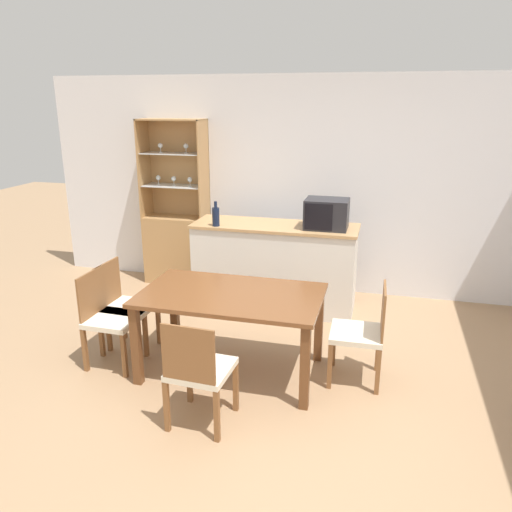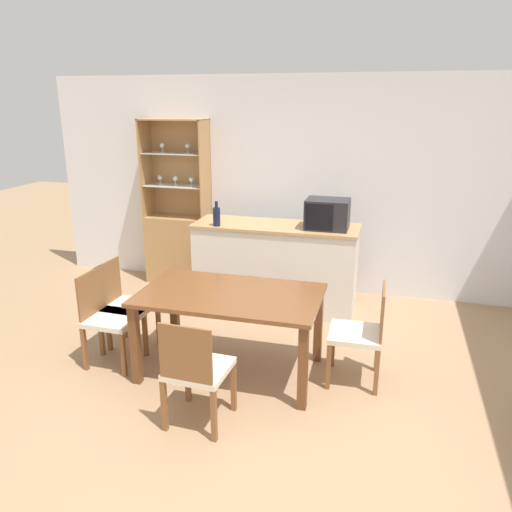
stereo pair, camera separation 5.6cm
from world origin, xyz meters
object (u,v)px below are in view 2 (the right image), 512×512
dining_table (230,304)px  dining_chair_side_left_near (109,317)px  dining_chair_side_left_far (125,306)px  display_cabinet (179,237)px  dining_chair_head_near (196,370)px  wine_bottle (217,216)px  microwave (327,214)px  dining_chair_side_right_far (361,333)px

dining_table → dining_chair_side_left_near: 1.10m
dining_chair_side_left_far → display_cabinet: bearing=-169.4°
display_cabinet → dining_chair_side_left_near: (0.27, -2.14, -0.16)m
display_cabinet → dining_table: display_cabinet is taller
dining_chair_head_near → dining_chair_side_left_far: bearing=142.9°
dining_chair_head_near → dining_chair_side_left_near: size_ratio=1.00×
dining_chair_head_near → wine_bottle: bearing=108.3°
dining_chair_head_near → display_cabinet: bearing=118.8°
dining_table → dining_chair_side_left_near: dining_chair_side_left_near is taller
dining_chair_head_near → dining_chair_side_left_near: (-1.08, 0.64, 0.00)m
dining_chair_head_near → microwave: bearing=77.9°
dining_table → dining_chair_side_right_far: (1.08, 0.14, -0.19)m
display_cabinet → dining_chair_side_left_far: (0.27, -1.87, -0.16)m
display_cabinet → dining_chair_side_left_far: display_cabinet is taller
dining_chair_side_right_far → dining_chair_head_near: bearing=128.5°
dining_chair_side_left_far → microwave: size_ratio=1.89×
dining_chair_side_left_far → dining_chair_side_left_near: same height
dining_chair_side_left_far → dining_chair_side_right_far: bearing=92.4°
dining_chair_side_right_far → dining_chair_side_left_near: 2.17m
dining_chair_side_left_far → dining_chair_head_near: (1.08, -0.91, 0.00)m
dining_chair_side_right_far → dining_chair_head_near: size_ratio=1.00×
dining_chair_side_left_near → wine_bottle: bearing=160.7°
wine_bottle → dining_chair_side_left_far: bearing=-114.7°
display_cabinet → wine_bottle: size_ratio=7.60×
display_cabinet → wine_bottle: 1.18m
dining_table → dining_chair_side_left_far: bearing=172.8°
wine_bottle → microwave: bearing=9.7°
display_cabinet → dining_chair_side_right_far: (2.43, -1.87, -0.16)m
display_cabinet → dining_chair_side_right_far: 3.07m
dining_chair_side_left_far → microwave: (1.68, 1.33, 0.68)m
wine_bottle → dining_table: bearing=-66.1°
dining_chair_side_left_far → microwave: bearing=130.8°
display_cabinet → dining_chair_side_right_far: size_ratio=2.42×
dining_chair_side_left_near → microwave: bearing=134.6°
display_cabinet → dining_chair_head_near: 3.09m
dining_chair_side_right_far → wine_bottle: bearing=54.0°
dining_chair_head_near → dining_chair_side_right_far: bearing=42.9°
display_cabinet → microwave: 2.09m
wine_bottle → dining_chair_side_right_far: bearing=-34.6°
dining_table → wine_bottle: bearing=113.9°
dining_chair_side_right_far → dining_chair_side_left_near: (-2.16, -0.27, 0.00)m
dining_table → dining_chair_side_left_far: (-1.08, 0.14, -0.19)m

